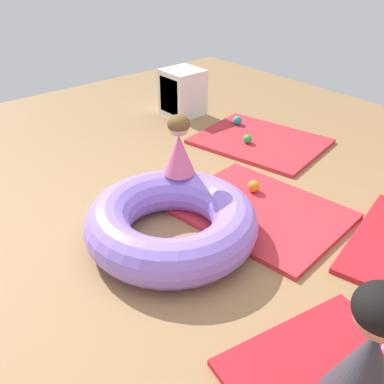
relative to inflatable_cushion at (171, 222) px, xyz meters
name	(u,v)px	position (x,y,z in m)	size (l,w,h in m)	color
ground_plane	(177,249)	(0.11, -0.04, -0.17)	(8.00, 8.00, 0.00)	#9E7549
gym_mat_far_right	(260,211)	(0.18, 0.79, -0.15)	(1.32, 1.04, 0.04)	red
gym_mat_far_left	(260,141)	(-0.76, 1.83, -0.15)	(1.31, 1.03, 0.04)	red
inflatable_cushion	(171,222)	(0.00, 0.00, 0.00)	(1.28, 1.28, 0.34)	#9975EA
child_in_pink	(179,146)	(-0.31, 0.33, 0.41)	(0.26, 0.26, 0.49)	#E5608E
adult_seated	(371,353)	(1.65, -0.15, 0.23)	(0.53, 0.53, 0.74)	#383842
play_ball_teal	(238,120)	(-1.23, 1.95, -0.08)	(0.10, 0.10, 0.10)	teal
play_ball_orange	(254,186)	(-0.05, 0.95, -0.08)	(0.11, 0.11, 0.11)	orange
play_ball_green	(248,139)	(-0.80, 1.66, -0.08)	(0.09, 0.09, 0.09)	green
storage_cube	(181,93)	(-2.00, 1.72, 0.11)	(0.44, 0.44, 0.56)	white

